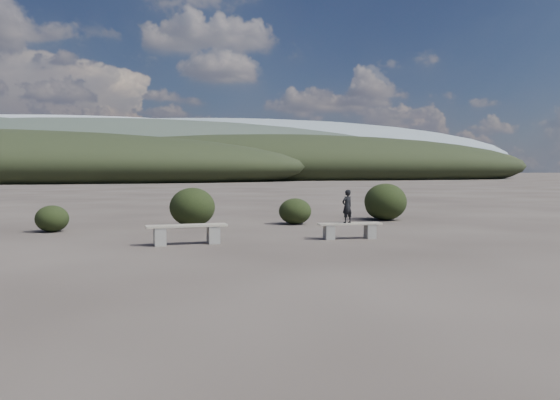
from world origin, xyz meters
name	(u,v)px	position (x,y,z in m)	size (l,w,h in m)	color
ground	(308,268)	(0.00, 0.00, 0.00)	(1200.00, 1200.00, 0.00)	#332C27
bench_left	(187,232)	(-1.82, 3.96, 0.30)	(2.01, 0.50, 0.50)	gray
bench_right	(350,229)	(2.51, 3.90, 0.26)	(1.76, 0.49, 0.43)	gray
seated_person	(347,206)	(2.44, 3.90, 0.88)	(0.33, 0.21, 0.89)	black
shrub_a	(52,219)	(-5.41, 7.93, 0.40)	(0.98, 0.98, 0.80)	black
shrub_b	(192,207)	(-1.16, 8.41, 0.64)	(1.50, 1.50, 1.28)	black
shrub_c	(295,211)	(2.33, 8.22, 0.45)	(1.12, 1.12, 0.90)	black
shrub_d	(385,202)	(6.04, 8.80, 0.69)	(1.57, 1.57, 1.37)	black
shrub_e	(382,206)	(6.10, 9.23, 0.52)	(1.24, 1.24, 1.04)	black
mountain_ridges	(118,157)	(-7.48, 339.06, 10.84)	(500.00, 400.00, 56.00)	black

